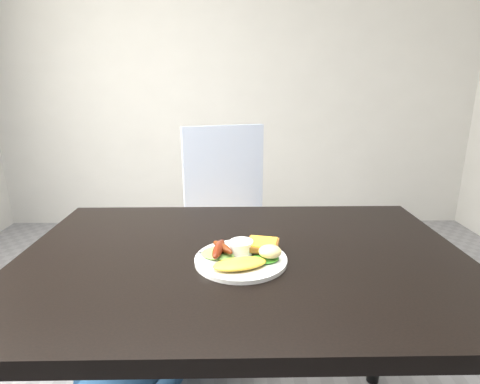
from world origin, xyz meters
TOP-DOWN VIEW (x-y plane):
  - room_back_panel at (0.00, 2.25)m, footprint 4.00×0.04m
  - dining_table at (0.00, 0.00)m, footprint 1.20×0.80m
  - dining_chair at (-0.08, 0.87)m, footprint 0.56×0.56m
  - person at (-0.33, 0.52)m, footprint 0.60×0.47m
  - plate at (-0.01, -0.05)m, footprint 0.24×0.24m
  - lettuce_left at (-0.06, -0.03)m, footprint 0.10×0.09m
  - lettuce_right at (0.05, -0.06)m, footprint 0.09×0.08m
  - omelette at (-0.01, -0.10)m, footprint 0.15×0.10m
  - sausage_a at (-0.06, -0.04)m, footprint 0.04×0.11m
  - sausage_b at (-0.05, -0.03)m, footprint 0.07×0.08m
  - ramekin at (-0.01, -0.02)m, footprint 0.08×0.08m
  - toast_a at (0.02, 0.02)m, footprint 0.08×0.08m
  - toast_b at (0.05, -0.01)m, footprint 0.10×0.10m
  - potato_salad at (0.07, -0.06)m, footprint 0.06×0.06m
  - fork at (-0.05, -0.05)m, footprint 0.15×0.08m

SIDE VIEW (x-z plane):
  - dining_chair at x=-0.08m, z-range 0.42..0.48m
  - dining_table at x=0.00m, z-range 0.71..0.75m
  - person at x=-0.33m, z-range 0.00..1.46m
  - plate at x=-0.01m, z-range 0.75..0.76m
  - fork at x=-0.05m, z-range 0.76..0.77m
  - lettuce_right at x=0.05m, z-range 0.76..0.77m
  - lettuce_left at x=-0.06m, z-range 0.76..0.77m
  - toast_a at x=0.02m, z-range 0.76..0.77m
  - omelette at x=-0.01m, z-range 0.76..0.78m
  - ramekin at x=-0.01m, z-range 0.76..0.80m
  - toast_b at x=0.05m, z-range 0.77..0.79m
  - sausage_a at x=-0.06m, z-range 0.77..0.80m
  - sausage_b at x=-0.05m, z-range 0.77..0.79m
  - potato_salad at x=0.07m, z-range 0.77..0.80m
  - room_back_panel at x=0.00m, z-range 0.00..2.70m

